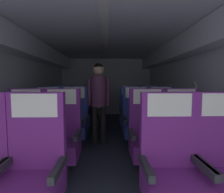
% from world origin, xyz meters
% --- Properties ---
extents(ground, '(3.49, 6.99, 0.02)m').
position_xyz_m(ground, '(0.00, 3.30, -0.01)').
color(ground, '#2D3342').
extents(fuselage_shell, '(3.37, 6.64, 2.10)m').
position_xyz_m(fuselage_shell, '(0.00, 3.56, 1.51)').
color(fuselage_shell, silver).
rests_on(fuselage_shell, ground).
extents(seat_a_left_aisle, '(0.51, 0.47, 1.11)m').
position_xyz_m(seat_a_left_aisle, '(-0.58, 1.53, 0.46)').
color(seat_a_left_aisle, '#38383D').
rests_on(seat_a_left_aisle, ground).
extents(seat_a_right_window, '(0.51, 0.47, 1.11)m').
position_xyz_m(seat_a_right_window, '(0.57, 1.53, 0.46)').
color(seat_a_right_window, '#38383D').
rests_on(seat_a_right_window, ground).
extents(seat_b_left_window, '(0.51, 0.47, 1.11)m').
position_xyz_m(seat_b_left_window, '(-1.06, 2.43, 0.46)').
color(seat_b_left_window, '#38383D').
rests_on(seat_b_left_window, ground).
extents(seat_b_left_aisle, '(0.51, 0.47, 1.11)m').
position_xyz_m(seat_b_left_aisle, '(-0.57, 2.41, 0.46)').
color(seat_b_left_aisle, '#38383D').
rests_on(seat_b_left_aisle, ground).
extents(seat_b_right_aisle, '(0.51, 0.47, 1.11)m').
position_xyz_m(seat_b_right_aisle, '(1.05, 2.42, 0.46)').
color(seat_b_right_aisle, '#38383D').
rests_on(seat_b_right_aisle, ground).
extents(seat_b_right_window, '(0.51, 0.47, 1.11)m').
position_xyz_m(seat_b_right_window, '(0.58, 2.41, 0.46)').
color(seat_b_right_window, '#38383D').
rests_on(seat_b_right_window, ground).
extents(seat_c_left_window, '(0.51, 0.47, 1.11)m').
position_xyz_m(seat_c_left_window, '(-1.06, 3.30, 0.46)').
color(seat_c_left_window, '#38383D').
rests_on(seat_c_left_window, ground).
extents(seat_c_left_aisle, '(0.51, 0.47, 1.11)m').
position_xyz_m(seat_c_left_aisle, '(-0.58, 3.31, 0.46)').
color(seat_c_left_aisle, '#38383D').
rests_on(seat_c_left_aisle, ground).
extents(seat_c_right_aisle, '(0.51, 0.47, 1.11)m').
position_xyz_m(seat_c_right_aisle, '(1.05, 3.32, 0.46)').
color(seat_c_right_aisle, '#38383D').
rests_on(seat_c_right_aisle, ground).
extents(seat_c_right_window, '(0.51, 0.47, 1.11)m').
position_xyz_m(seat_c_right_window, '(0.57, 3.31, 0.46)').
color(seat_c_right_window, '#38383D').
rests_on(seat_c_right_window, ground).
extents(seat_d_left_window, '(0.51, 0.47, 1.11)m').
position_xyz_m(seat_d_left_window, '(-1.05, 4.19, 0.46)').
color(seat_d_left_window, '#38383D').
rests_on(seat_d_left_window, ground).
extents(seat_d_left_aisle, '(0.51, 0.47, 1.11)m').
position_xyz_m(seat_d_left_aisle, '(-0.58, 4.19, 0.46)').
color(seat_d_left_aisle, '#38383D').
rests_on(seat_d_left_aisle, ground).
extents(seat_d_right_aisle, '(0.51, 0.47, 1.11)m').
position_xyz_m(seat_d_right_aisle, '(1.06, 4.20, 0.46)').
color(seat_d_right_aisle, '#38383D').
rests_on(seat_d_right_aisle, ground).
extents(seat_d_right_window, '(0.51, 0.47, 1.11)m').
position_xyz_m(seat_d_right_window, '(0.57, 4.20, 0.46)').
color(seat_d_right_window, '#38383D').
rests_on(seat_d_right_window, ground).
extents(flight_attendant, '(0.43, 0.28, 1.55)m').
position_xyz_m(flight_attendant, '(-0.13, 3.47, 0.95)').
color(flight_attendant, black).
rests_on(flight_attendant, ground).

